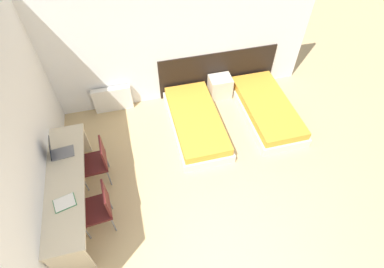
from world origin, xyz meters
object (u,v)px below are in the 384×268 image
Objects in this scene: bed_near_window at (196,122)px; nightstand at (220,87)px; bed_near_door at (266,109)px; chair_near_laptop at (96,161)px; laptop at (58,151)px; chair_near_notebook at (99,207)px.

nightstand is at bearing 47.36° from bed_near_window.
chair_near_laptop reaches higher than bed_near_door.
bed_near_window is at bearing 9.86° from laptop.
chair_near_laptop is at bearing -149.63° from nightstand.
bed_near_window is at bearing -132.64° from nightstand.
chair_near_laptop and chair_near_notebook have the same top height.
bed_near_door is at bearing -47.36° from nightstand.
nightstand reaches higher than bed_near_door.
chair_near_laptop is 1.00× the size of chair_near_notebook.
bed_near_window is 5.50× the size of laptop.
chair_near_laptop reaches higher than bed_near_window.
bed_near_door is 3.98m from laptop.
chair_near_notebook reaches higher than bed_near_window.
chair_near_laptop is at bearing -167.85° from bed_near_door.
laptop is at bearing -155.12° from nightstand.
laptop is (-0.50, 0.09, 0.30)m from chair_near_laptop.
chair_near_notebook reaches higher than nightstand.
chair_near_laptop is at bearing 85.38° from chair_near_notebook.
nightstand is at bearing 27.95° from chair_near_laptop.
chair_near_notebook reaches higher than bed_near_door.
nightstand is at bearing 132.64° from bed_near_door.
nightstand is (-0.75, 0.81, 0.08)m from bed_near_door.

